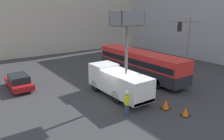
{
  "coord_description": "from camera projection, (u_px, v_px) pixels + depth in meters",
  "views": [
    {
      "loc": [
        -10.38,
        -14.32,
        7.49
      ],
      "look_at": [
        0.49,
        1.16,
        2.22
      ],
      "focal_mm": 35.0,
      "sensor_mm": 36.0,
      "label": 1
    }
  ],
  "objects": [
    {
      "name": "road_worker_directing",
      "position": [
        156.0,
        77.0,
        21.93
      ],
      "size": [
        0.38,
        0.38,
        1.83
      ],
      "rotation": [
        0.0,
        0.0,
        0.96
      ],
      "color": "navy",
      "rests_on": "ground_plane"
    },
    {
      "name": "parked_car_curbside",
      "position": [
        19.0,
        82.0,
        21.19
      ],
      "size": [
        1.86,
        4.47,
        1.43
      ],
      "color": "maroon",
      "rests_on": "ground_plane"
    },
    {
      "name": "road_worker_near_truck",
      "position": [
        127.0,
        103.0,
        15.74
      ],
      "size": [
        0.38,
        0.38,
        1.92
      ],
      "rotation": [
        0.0,
        0.0,
        3.28
      ],
      "color": "navy",
      "rests_on": "ground_plane"
    },
    {
      "name": "building_backdrop_far",
      "position": [
        25.0,
        2.0,
        37.87
      ],
      "size": [
        44.0,
        10.0,
        17.49
      ],
      "color": "#BCB2A3",
      "rests_on": "ground_plane"
    },
    {
      "name": "city_bus",
      "position": [
        140.0,
        62.0,
        24.54
      ],
      "size": [
        2.51,
        12.08,
        2.95
      ],
      "rotation": [
        0.0,
        0.0,
        1.25
      ],
      "color": "#232328",
      "rests_on": "ground_plane"
    },
    {
      "name": "ground_plane",
      "position": [
        115.0,
        98.0,
        19.05
      ],
      "size": [
        120.0,
        120.0,
        0.0
      ],
      "primitive_type": "plane",
      "color": "#333335"
    },
    {
      "name": "traffic_light_pole",
      "position": [
        185.0,
        40.0,
        22.54
      ],
      "size": [
        3.12,
        2.87,
        6.66
      ],
      "color": "slate",
      "rests_on": "ground_plane"
    },
    {
      "name": "building_backdrop_side",
      "position": [
        214.0,
        8.0,
        35.23
      ],
      "size": [
        10.0,
        28.0,
        15.38
      ],
      "color": "#9E9EA3",
      "rests_on": "ground_plane"
    },
    {
      "name": "traffic_cone_mid_road",
      "position": [
        166.0,
        104.0,
        16.93
      ],
      "size": [
        0.68,
        0.68,
        0.78
      ],
      "color": "black",
      "rests_on": "ground_plane"
    },
    {
      "name": "utility_truck",
      "position": [
        118.0,
        79.0,
        19.06
      ],
      "size": [
        2.24,
        6.76,
        7.39
      ],
      "color": "white",
      "rests_on": "ground_plane"
    },
    {
      "name": "traffic_cone_near_truck",
      "position": [
        185.0,
        112.0,
        15.83
      ],
      "size": [
        0.6,
        0.6,
        0.68
      ],
      "color": "black",
      "rests_on": "ground_plane"
    }
  ]
}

